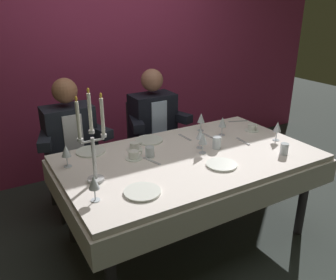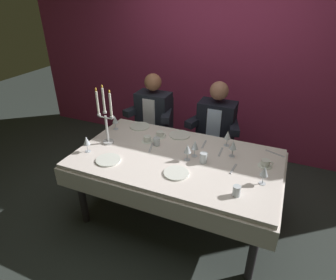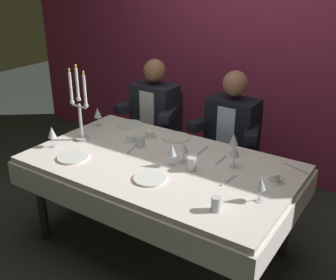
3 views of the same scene
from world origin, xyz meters
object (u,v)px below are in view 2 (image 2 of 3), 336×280
(dinner_plate_0, at_px, (140,126))
(dinner_plate_3, at_px, (108,160))
(candelabra, at_px, (106,120))
(coffee_cup_0, at_px, (265,163))
(coffee_cup_1, at_px, (160,135))
(seated_diner_0, at_px, (154,113))
(water_tumbler_0, at_px, (237,191))
(coffee_cup_2, at_px, (147,139))
(wine_glass_4, at_px, (228,135))
(water_tumbler_2, at_px, (203,158))
(dining_table, at_px, (176,167))
(dinner_plate_2, at_px, (176,173))
(wine_glass_6, at_px, (115,120))
(wine_glass_5, at_px, (86,141))
(wine_glass_1, at_px, (195,145))
(wine_glass_2, at_px, (233,146))
(wine_glass_3, at_px, (188,149))
(dinner_plate_1, at_px, (180,135))
(water_tumbler_1, at_px, (157,141))
(seated_diner_1, at_px, (216,123))
(wine_glass_0, at_px, (264,172))

(dinner_plate_0, xyz_separation_m, dinner_plate_3, (0.07, -0.75, 0.00))
(candelabra, height_order, coffee_cup_0, candelabra)
(dinner_plate_3, height_order, coffee_cup_0, coffee_cup_0)
(coffee_cup_1, relative_size, seated_diner_0, 0.11)
(water_tumbler_0, xyz_separation_m, coffee_cup_2, (-1.02, 0.50, -0.02))
(wine_glass_4, relative_size, coffee_cup_1, 1.24)
(water_tumbler_0, xyz_separation_m, coffee_cup_0, (0.16, 0.51, -0.02))
(coffee_cup_2, height_order, seated_diner_0, seated_diner_0)
(wine_glass_4, height_order, water_tumbler_2, wine_glass_4)
(water_tumbler_2, distance_m, coffee_cup_2, 0.66)
(dining_table, distance_m, dinner_plate_2, 0.30)
(water_tumbler_0, distance_m, seated_diner_0, 1.78)
(dinner_plate_0, relative_size, wine_glass_6, 1.37)
(wine_glass_5, bearing_deg, water_tumbler_2, 13.29)
(dinner_plate_0, xyz_separation_m, wine_glass_1, (0.78, -0.36, 0.11))
(coffee_cup_0, xyz_separation_m, seated_diner_0, (-1.45, 0.72, -0.03))
(dinner_plate_0, bearing_deg, coffee_cup_2, -49.03)
(candelabra, xyz_separation_m, dinner_plate_2, (0.84, -0.23, -0.25))
(candelabra, height_order, dinner_plate_3, candelabra)
(dining_table, distance_m, wine_glass_2, 0.57)
(seated_diner_0, bearing_deg, dinner_plate_0, -84.98)
(wine_glass_1, bearing_deg, wine_glass_3, -113.70)
(dinner_plate_1, bearing_deg, coffee_cup_1, -148.78)
(water_tumbler_0, distance_m, coffee_cup_1, 1.14)
(coffee_cup_2, bearing_deg, water_tumbler_1, -13.33)
(coffee_cup_1, bearing_deg, candelabra, -142.83)
(wine_glass_4, bearing_deg, water_tumbler_2, -107.76)
(dinner_plate_2, distance_m, coffee_cup_0, 0.81)
(wine_glass_2, bearing_deg, dinner_plate_0, 168.74)
(wine_glass_3, relative_size, wine_glass_6, 1.00)
(dinner_plate_3, distance_m, seated_diner_1, 1.39)
(candelabra, bearing_deg, wine_glass_2, 11.04)
(dinner_plate_3, bearing_deg, wine_glass_6, 116.48)
(wine_glass_0, bearing_deg, coffee_cup_0, 92.10)
(wine_glass_3, bearing_deg, dinner_plate_1, 119.10)
(wine_glass_3, xyz_separation_m, water_tumbler_0, (0.52, -0.33, -0.07))
(dinner_plate_1, distance_m, wine_glass_5, 0.97)
(wine_glass_0, xyz_separation_m, coffee_cup_1, (-1.11, 0.41, -0.09))
(coffee_cup_0, bearing_deg, wine_glass_3, -165.03)
(candelabra, distance_m, water_tumbler_2, 1.03)
(dining_table, distance_m, water_tumbler_0, 0.73)
(dining_table, xyz_separation_m, dinner_plate_1, (-0.13, 0.42, 0.13))
(seated_diner_0, height_order, seated_diner_1, same)
(wine_glass_3, bearing_deg, dinner_plate_0, 148.74)
(water_tumbler_0, bearing_deg, dinner_plate_3, 178.43)
(water_tumbler_0, relative_size, water_tumbler_1, 1.11)
(dinner_plate_3, distance_m, water_tumbler_2, 0.87)
(coffee_cup_1, height_order, coffee_cup_2, same)
(coffee_cup_0, height_order, seated_diner_1, seated_diner_1)
(dinner_plate_0, relative_size, dinner_plate_1, 0.99)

